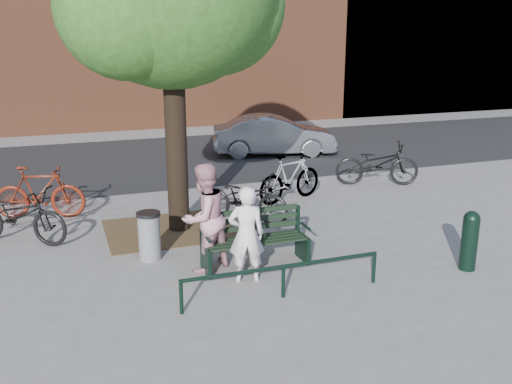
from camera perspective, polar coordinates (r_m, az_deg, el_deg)
name	(u,v)px	position (r m, az deg, el deg)	size (l,w,h in m)	color
ground	(256,266)	(9.47, -0.04, -7.41)	(90.00, 90.00, 0.00)	gray
dirt_pit	(169,230)	(11.21, -8.65, -3.76)	(2.40, 2.00, 0.02)	brown
road	(161,159)	(17.36, -9.45, 3.25)	(40.00, 7.00, 0.01)	black
park_bench	(254,237)	(9.36, -0.20, -4.54)	(1.74, 0.54, 0.97)	black
guard_railing	(283,271)	(8.28, 2.76, -7.94)	(3.06, 0.06, 0.51)	black
person_left	(246,234)	(8.68, -0.96, -4.26)	(0.55, 0.36, 1.51)	silver
person_right	(204,218)	(9.07, -5.19, -2.59)	(0.86, 0.67, 1.76)	#C58791
bollard	(470,238)	(9.78, 20.59, -4.37)	(0.26, 0.26, 0.99)	black
litter_bin	(149,236)	(9.76, -10.62, -4.31)	(0.41, 0.41, 0.83)	gray
bicycle_a	(17,215)	(11.16, -22.75, -2.16)	(0.70, 2.00, 1.05)	black
bicycle_b	(39,192)	(12.44, -20.86, -0.04)	(0.52, 1.84, 1.10)	#55180C
bicycle_c	(244,198)	(11.42, -1.23, -0.60)	(0.67, 1.92, 1.01)	black
bicycle_d	(290,178)	(12.86, 3.43, 1.43)	(0.51, 1.80, 1.08)	gray
bicycle_e	(377,164)	(14.51, 12.01, 2.78)	(0.71, 2.05, 1.08)	black
parked_car	(274,135)	(17.66, 1.80, 5.68)	(1.30, 3.73, 1.23)	gray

